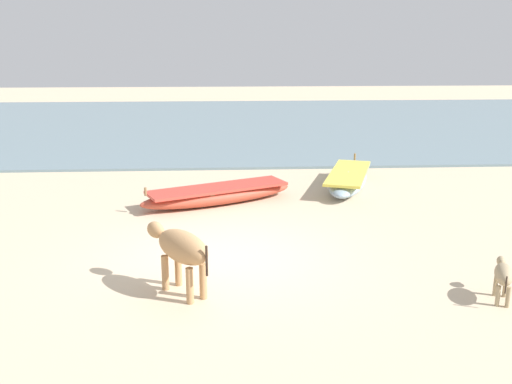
{
  "coord_description": "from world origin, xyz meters",
  "views": [
    {
      "loc": [
        0.04,
        -10.23,
        4.04
      ],
      "look_at": [
        0.75,
        2.54,
        0.6
      ],
      "focal_mm": 40.12,
      "sensor_mm": 36.0,
      "label": 1
    }
  ],
  "objects_px": {
    "fishing_boat_1": "(218,194)",
    "calf_near_dun": "(503,275)",
    "fishing_boat_0": "(348,179)",
    "cow_adult_tan": "(181,248)"
  },
  "relations": [
    {
      "from": "cow_adult_tan",
      "to": "calf_near_dun",
      "type": "xyz_separation_m",
      "value": [
        5.1,
        -0.56,
        -0.34
      ]
    },
    {
      "from": "calf_near_dun",
      "to": "fishing_boat_1",
      "type": "bearing_deg",
      "value": 58.29
    },
    {
      "from": "fishing_boat_0",
      "to": "cow_adult_tan",
      "type": "height_order",
      "value": "cow_adult_tan"
    },
    {
      "from": "fishing_boat_1",
      "to": "calf_near_dun",
      "type": "height_order",
      "value": "fishing_boat_1"
    },
    {
      "from": "fishing_boat_0",
      "to": "fishing_boat_1",
      "type": "bearing_deg",
      "value": 129.05
    },
    {
      "from": "cow_adult_tan",
      "to": "fishing_boat_1",
      "type": "bearing_deg",
      "value": -44.76
    },
    {
      "from": "fishing_boat_0",
      "to": "calf_near_dun",
      "type": "xyz_separation_m",
      "value": [
        0.95,
        -7.13,
        0.18
      ]
    },
    {
      "from": "fishing_boat_1",
      "to": "fishing_boat_0",
      "type": "bearing_deg",
      "value": 176.14
    },
    {
      "from": "fishing_boat_1",
      "to": "cow_adult_tan",
      "type": "height_order",
      "value": "cow_adult_tan"
    },
    {
      "from": "fishing_boat_0",
      "to": "cow_adult_tan",
      "type": "bearing_deg",
      "value": 166.27
    }
  ]
}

